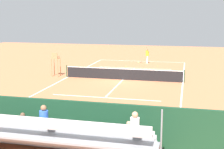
# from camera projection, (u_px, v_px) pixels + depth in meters

# --- Properties ---
(ground_plane) EXTENTS (60.00, 60.00, 0.00)m
(ground_plane) POSITION_uv_depth(u_px,v_px,m) (123.00, 80.00, 26.94)
(ground_plane) COLOR #CC7047
(court_line_markings) EXTENTS (10.10, 22.20, 0.01)m
(court_line_markings) POSITION_uv_depth(u_px,v_px,m) (123.00, 80.00, 26.97)
(court_line_markings) COLOR white
(court_line_markings) RESTS_ON ground
(tennis_net) EXTENTS (10.30, 0.10, 1.07)m
(tennis_net) POSITION_uv_depth(u_px,v_px,m) (123.00, 74.00, 26.84)
(tennis_net) COLOR black
(tennis_net) RESTS_ON ground
(backdrop_wall) EXTENTS (18.00, 0.16, 2.00)m
(backdrop_wall) POSITION_uv_depth(u_px,v_px,m) (57.00, 122.00, 13.38)
(backdrop_wall) COLOR #194228
(backdrop_wall) RESTS_ON ground
(bleacher_stand) EXTENTS (9.06, 2.40, 2.48)m
(bleacher_stand) POSITION_uv_depth(u_px,v_px,m) (42.00, 135.00, 12.11)
(bleacher_stand) COLOR gray
(bleacher_stand) RESTS_ON ground
(umpire_chair) EXTENTS (0.67, 0.67, 2.14)m
(umpire_chair) POSITION_uv_depth(u_px,v_px,m) (56.00, 62.00, 28.25)
(umpire_chair) COLOR #A88456
(umpire_chair) RESTS_ON ground
(courtside_bench) EXTENTS (1.80, 0.40, 0.93)m
(courtside_bench) POSITION_uv_depth(u_px,v_px,m) (116.00, 131.00, 13.61)
(courtside_bench) COLOR #234C2D
(courtside_bench) RESTS_ON ground
(equipment_bag) EXTENTS (0.90, 0.36, 0.36)m
(equipment_bag) POSITION_uv_depth(u_px,v_px,m) (74.00, 136.00, 14.00)
(equipment_bag) COLOR #B22D2D
(equipment_bag) RESTS_ON ground
(tennis_player) EXTENTS (0.46, 0.56, 1.93)m
(tennis_player) POSITION_uv_depth(u_px,v_px,m) (147.00, 54.00, 35.65)
(tennis_player) COLOR white
(tennis_player) RESTS_ON ground
(tennis_racket) EXTENTS (0.58, 0.36, 0.03)m
(tennis_racket) POSITION_uv_depth(u_px,v_px,m) (139.00, 62.00, 36.58)
(tennis_racket) COLOR black
(tennis_racket) RESTS_ON ground
(tennis_ball_near) EXTENTS (0.07, 0.07, 0.07)m
(tennis_ball_near) POSITION_uv_depth(u_px,v_px,m) (158.00, 66.00, 33.80)
(tennis_ball_near) COLOR #CCDB33
(tennis_ball_near) RESTS_ON ground
(tennis_ball_far) EXTENTS (0.07, 0.07, 0.07)m
(tennis_ball_far) POSITION_uv_depth(u_px,v_px,m) (126.00, 66.00, 33.49)
(tennis_ball_far) COLOR #CCDB33
(tennis_ball_far) RESTS_ON ground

